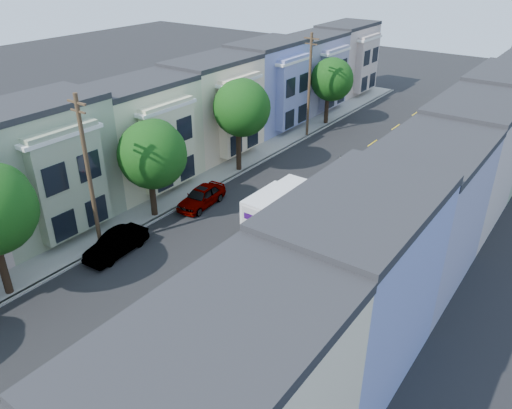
% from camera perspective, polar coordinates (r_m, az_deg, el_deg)
% --- Properties ---
extents(ground, '(160.00, 160.00, 0.00)m').
position_cam_1_polar(ground, '(28.69, -12.43, -10.60)').
color(ground, black).
rests_on(ground, ground).
extents(road_slab, '(12.00, 70.00, 0.02)m').
position_cam_1_polar(road_slab, '(38.40, 4.03, 0.58)').
color(road_slab, black).
rests_on(road_slab, ground).
extents(curb_left, '(0.30, 70.00, 0.15)m').
position_cam_1_polar(curb_left, '(41.52, -3.05, 2.89)').
color(curb_left, gray).
rests_on(curb_left, ground).
extents(curb_right, '(0.30, 70.00, 0.15)m').
position_cam_1_polar(curb_right, '(35.98, 12.21, -1.91)').
color(curb_right, gray).
rests_on(curb_right, ground).
extents(sidewalk_left, '(2.60, 70.00, 0.15)m').
position_cam_1_polar(sidewalk_left, '(42.28, -4.44, 3.31)').
color(sidewalk_left, gray).
rests_on(sidewalk_left, ground).
extents(sidewalk_right, '(2.60, 70.00, 0.15)m').
position_cam_1_polar(sidewalk_right, '(35.58, 14.10, -2.50)').
color(sidewalk_right, gray).
rests_on(sidewalk_right, ground).
extents(centerline, '(0.12, 70.00, 0.01)m').
position_cam_1_polar(centerline, '(38.41, 4.03, 0.57)').
color(centerline, gold).
rests_on(centerline, ground).
extents(townhouse_row_left, '(5.00, 70.00, 8.50)m').
position_cam_1_polar(townhouse_row_left, '(44.67, -8.19, 4.38)').
color(townhouse_row_left, '#9693B4').
rests_on(townhouse_row_left, ground).
extents(townhouse_row_right, '(5.00, 70.00, 8.50)m').
position_cam_1_polar(townhouse_row_right, '(34.70, 19.84, -4.38)').
color(townhouse_row_right, '#9693B4').
rests_on(townhouse_row_right, ground).
extents(tree_c, '(4.70, 4.70, 7.20)m').
position_cam_1_polar(tree_c, '(34.51, -11.87, 5.61)').
color(tree_c, black).
rests_on(tree_c, ground).
extents(tree_d, '(4.70, 4.70, 8.00)m').
position_cam_1_polar(tree_d, '(41.19, -1.74, 10.96)').
color(tree_d, black).
rests_on(tree_d, ground).
extents(tree_e, '(4.47, 4.47, 7.14)m').
position_cam_1_polar(tree_e, '(54.06, 8.58, 13.93)').
color(tree_e, black).
rests_on(tree_e, ground).
extents(tree_far_r, '(3.10, 3.10, 5.48)m').
position_cam_1_polar(tree_far_r, '(46.94, 21.10, 9.02)').
color(tree_far_r, black).
rests_on(tree_far_r, ground).
extents(utility_pole_near, '(1.60, 0.26, 10.00)m').
position_cam_1_polar(utility_pole_near, '(31.52, -18.55, 3.18)').
color(utility_pole_near, '#42301E').
rests_on(utility_pole_near, ground).
extents(utility_pole_far, '(1.60, 0.26, 10.00)m').
position_cam_1_polar(utility_pole_far, '(50.14, 6.10, 13.33)').
color(utility_pole_far, '#42301E').
rests_on(utility_pole_far, ground).
extents(fedex_truck, '(2.28, 5.91, 2.84)m').
position_cam_1_polar(fedex_truck, '(33.91, 2.63, -0.28)').
color(fedex_truck, silver).
rests_on(fedex_truck, ground).
extents(lead_sedan, '(2.80, 5.12, 1.45)m').
position_cam_1_polar(lead_sedan, '(41.05, 9.57, 3.22)').
color(lead_sedan, black).
rests_on(lead_sedan, ground).
extents(parked_left_c, '(1.89, 4.46, 1.45)m').
position_cam_1_polar(parked_left_c, '(32.59, -15.68, -4.38)').
color(parked_left_c, '#979797').
rests_on(parked_left_c, ground).
extents(parked_left_d, '(2.18, 4.79, 1.51)m').
position_cam_1_polar(parked_left_d, '(37.30, -6.25, 0.90)').
color(parked_left_d, black).
rests_on(parked_left_d, ground).
extents(parked_right_b, '(1.92, 4.65, 1.49)m').
position_cam_1_polar(parked_right_b, '(25.41, -4.97, -13.61)').
color(parked_right_b, white).
rests_on(parked_right_b, ground).
extents(parked_right_c, '(2.33, 4.83, 1.32)m').
position_cam_1_polar(parked_right_c, '(39.97, 13.62, 2.00)').
color(parked_right_c, black).
rests_on(parked_right_c, ground).
extents(parked_right_d, '(1.66, 4.23, 1.39)m').
position_cam_1_polar(parked_right_d, '(47.86, 17.96, 5.79)').
color(parked_right_d, black).
rests_on(parked_right_d, ground).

